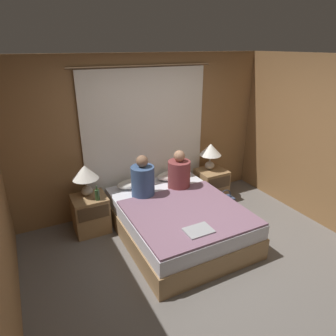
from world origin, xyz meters
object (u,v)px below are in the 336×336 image
(person_right_in_bed, at_px, (179,173))
(bed, at_px, (178,220))
(nightstand_left, at_px, (91,214))
(laptop_on_bed, at_px, (199,230))
(nightstand_right, at_px, (211,185))
(pillow_left, at_px, (134,183))
(lamp_left, at_px, (85,174))
(person_left_in_bed, at_px, (143,180))
(handbag_on_floor, at_px, (225,203))
(lamp_right, at_px, (211,151))
(beer_bottle_on_left_stand, at_px, (97,195))
(pillow_right, at_px, (172,175))

(person_right_in_bed, bearing_deg, bed, -120.68)
(nightstand_left, height_order, laptop_on_bed, same)
(nightstand_right, height_order, person_right_in_bed, person_right_in_bed)
(pillow_left, bearing_deg, lamp_left, -177.33)
(person_left_in_bed, xyz_separation_m, handbag_on_floor, (1.40, -0.19, -0.65))
(lamp_left, bearing_deg, nightstand_left, -90.00)
(lamp_right, bearing_deg, lamp_left, 180.00)
(person_right_in_bed, bearing_deg, person_left_in_bed, 180.00)
(handbag_on_floor, bearing_deg, person_left_in_bed, 172.21)
(bed, height_order, person_left_in_bed, person_left_in_bed)
(bed, xyz_separation_m, nightstand_right, (1.08, 0.71, 0.03))
(lamp_right, relative_size, beer_bottle_on_left_stand, 2.13)
(person_left_in_bed, bearing_deg, bed, -55.58)
(pillow_right, height_order, person_right_in_bed, person_right_in_bed)
(person_right_in_bed, bearing_deg, handbag_on_floor, -13.63)
(pillow_left, distance_m, laptop_on_bed, 1.56)
(nightstand_left, relative_size, nightstand_right, 1.00)
(nightstand_right, xyz_separation_m, person_right_in_bed, (-0.80, -0.23, 0.48))
(bed, bearing_deg, pillow_left, 112.72)
(pillow_left, relative_size, person_left_in_bed, 0.84)
(pillow_left, xyz_separation_m, pillow_right, (0.69, 0.00, 0.00))
(bed, distance_m, beer_bottle_on_left_stand, 1.21)
(lamp_left, distance_m, beer_bottle_on_left_stand, 0.34)
(pillow_left, relative_size, pillow_right, 1.00)
(nightstand_left, distance_m, person_left_in_bed, 0.93)
(pillow_right, relative_size, person_left_in_bed, 0.84)
(bed, xyz_separation_m, lamp_left, (-1.08, 0.79, 0.64))
(nightstand_right, distance_m, person_left_in_bed, 1.51)
(lamp_left, distance_m, person_left_in_bed, 0.83)
(pillow_right, distance_m, laptop_on_bed, 1.61)
(lamp_left, bearing_deg, pillow_right, 1.38)
(lamp_left, height_order, beer_bottle_on_left_stand, lamp_left)
(nightstand_right, distance_m, lamp_right, 0.61)
(pillow_right, distance_m, beer_bottle_on_left_stand, 1.36)
(lamp_left, bearing_deg, pillow_left, 2.67)
(lamp_right, distance_m, person_left_in_bed, 1.45)
(bed, bearing_deg, pillow_right, 67.28)
(person_left_in_bed, bearing_deg, lamp_left, 157.50)
(lamp_right, height_order, laptop_on_bed, lamp_right)
(bed, height_order, pillow_right, pillow_right)
(person_left_in_bed, height_order, person_right_in_bed, person_left_in_bed)
(lamp_left, relative_size, laptop_on_bed, 1.40)
(person_right_in_bed, distance_m, laptop_on_bed, 1.28)
(lamp_right, xyz_separation_m, pillow_right, (-0.74, 0.03, -0.32))
(lamp_right, distance_m, handbag_on_floor, 0.92)
(nightstand_right, bearing_deg, nightstand_left, 180.00)
(pillow_right, distance_m, person_right_in_bed, 0.40)
(pillow_left, distance_m, person_right_in_bed, 0.74)
(lamp_left, relative_size, person_left_in_bed, 0.73)
(pillow_right, bearing_deg, nightstand_left, -175.38)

